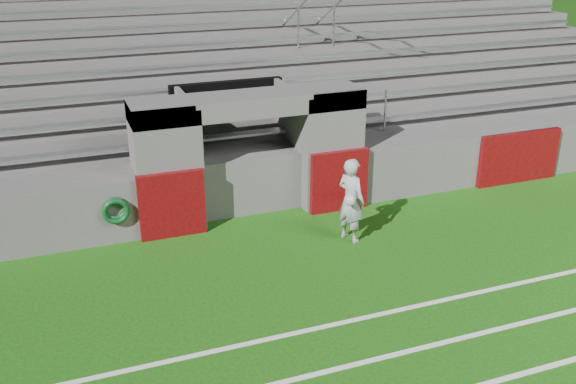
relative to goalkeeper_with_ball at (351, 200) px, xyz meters
name	(u,v)px	position (x,y,z in m)	size (l,w,h in m)	color
ground	(314,292)	(-1.41, -1.56, -0.85)	(90.00, 90.00, 0.00)	#174D0C
stadium_structure	(200,97)	(-1.40, 6.41, 0.64)	(26.00, 8.48, 5.42)	#555351
goalkeeper_with_ball	(351,200)	(0.00, 0.00, 0.00)	(0.61, 0.79, 1.69)	#A4A7AD
hose_coil	(116,210)	(-4.28, 1.36, -0.11)	(0.52, 0.14, 0.54)	#0D441F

